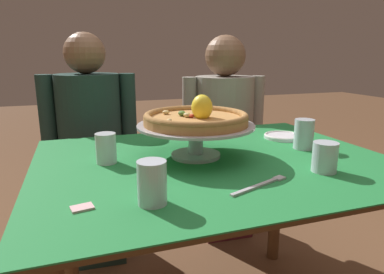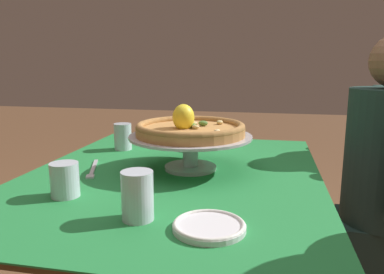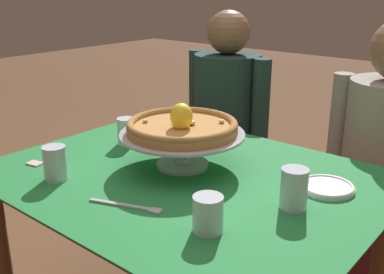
{
  "view_description": "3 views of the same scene",
  "coord_description": "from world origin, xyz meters",
  "px_view_note": "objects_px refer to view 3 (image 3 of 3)",
  "views": [
    {
      "loc": [
        -0.43,
        -1.02,
        1.07
      ],
      "look_at": [
        -0.06,
        0.07,
        0.79
      ],
      "focal_mm": 31.63,
      "sensor_mm": 36.0,
      "label": 1
    },
    {
      "loc": [
        1.12,
        0.29,
        1.07
      ],
      "look_at": [
        -0.09,
        0.04,
        0.83
      ],
      "focal_mm": 34.88,
      "sensor_mm": 36.0,
      "label": 2
    },
    {
      "loc": [
        0.86,
        -1.0,
        1.3
      ],
      "look_at": [
        -0.08,
        0.12,
        0.8
      ],
      "focal_mm": 42.8,
      "sensor_mm": 36.0,
      "label": 3
    }
  ],
  "objects_px": {
    "pizza_stand": "(182,141)",
    "diner_left": "(226,139)",
    "diner_right": "(384,174)",
    "water_glass_side_right": "(294,191)",
    "dinner_fork": "(129,206)",
    "sugar_packet": "(35,163)",
    "pizza": "(182,126)",
    "water_glass_side_left": "(126,133)",
    "side_plate": "(327,187)",
    "water_glass_front_right": "(208,216)",
    "water_glass_front_left": "(55,165)"
  },
  "relations": [
    {
      "from": "pizza_stand",
      "to": "water_glass_front_right",
      "type": "bearing_deg",
      "value": -40.63
    },
    {
      "from": "water_glass_side_right",
      "to": "dinner_fork",
      "type": "relative_size",
      "value": 0.56
    },
    {
      "from": "water_glass_front_right",
      "to": "dinner_fork",
      "type": "relative_size",
      "value": 0.45
    },
    {
      "from": "pizza_stand",
      "to": "diner_left",
      "type": "relative_size",
      "value": 0.34
    },
    {
      "from": "water_glass_front_right",
      "to": "dinner_fork",
      "type": "height_order",
      "value": "water_glass_front_right"
    },
    {
      "from": "dinner_fork",
      "to": "sugar_packet",
      "type": "xyz_separation_m",
      "value": [
        -0.47,
        0.01,
        -0.0
      ]
    },
    {
      "from": "dinner_fork",
      "to": "diner_right",
      "type": "bearing_deg",
      "value": 71.27
    },
    {
      "from": "pizza",
      "to": "water_glass_front_right",
      "type": "height_order",
      "value": "pizza"
    },
    {
      "from": "water_glass_side_right",
      "to": "sugar_packet",
      "type": "height_order",
      "value": "water_glass_side_right"
    },
    {
      "from": "water_glass_side_left",
      "to": "water_glass_front_right",
      "type": "distance_m",
      "value": 0.69
    },
    {
      "from": "diner_right",
      "to": "dinner_fork",
      "type": "bearing_deg",
      "value": -108.73
    },
    {
      "from": "water_glass_side_right",
      "to": "diner_left",
      "type": "relative_size",
      "value": 0.1
    },
    {
      "from": "pizza",
      "to": "water_glass_front_left",
      "type": "height_order",
      "value": "pizza"
    },
    {
      "from": "water_glass_side_right",
      "to": "diner_right",
      "type": "relative_size",
      "value": 0.1
    },
    {
      "from": "water_glass_side_right",
      "to": "side_plate",
      "type": "bearing_deg",
      "value": 82.52
    },
    {
      "from": "water_glass_front_right",
      "to": "sugar_packet",
      "type": "bearing_deg",
      "value": -177.57
    },
    {
      "from": "water_glass_side_left",
      "to": "sugar_packet",
      "type": "distance_m",
      "value": 0.34
    },
    {
      "from": "side_plate",
      "to": "water_glass_front_right",
      "type": "bearing_deg",
      "value": -106.99
    },
    {
      "from": "pizza_stand",
      "to": "diner_right",
      "type": "height_order",
      "value": "diner_right"
    },
    {
      "from": "pizza",
      "to": "diner_right",
      "type": "height_order",
      "value": "diner_right"
    },
    {
      "from": "water_glass_side_right",
      "to": "water_glass_front_left",
      "type": "height_order",
      "value": "water_glass_side_right"
    },
    {
      "from": "diner_left",
      "to": "diner_right",
      "type": "bearing_deg",
      "value": 1.63
    },
    {
      "from": "water_glass_side_left",
      "to": "water_glass_front_right",
      "type": "height_order",
      "value": "water_glass_side_left"
    },
    {
      "from": "diner_right",
      "to": "sugar_packet",
      "type": "bearing_deg",
      "value": -128.64
    },
    {
      "from": "diner_left",
      "to": "sugar_packet",
      "type": "bearing_deg",
      "value": -93.53
    },
    {
      "from": "pizza",
      "to": "pizza_stand",
      "type": "bearing_deg",
      "value": 126.12
    },
    {
      "from": "dinner_fork",
      "to": "diner_left",
      "type": "distance_m",
      "value": 1.1
    },
    {
      "from": "water_glass_front_right",
      "to": "sugar_packet",
      "type": "distance_m",
      "value": 0.71
    },
    {
      "from": "water_glass_side_left",
      "to": "dinner_fork",
      "type": "relative_size",
      "value": 0.49
    },
    {
      "from": "pizza_stand",
      "to": "sugar_packet",
      "type": "height_order",
      "value": "pizza_stand"
    },
    {
      "from": "pizza_stand",
      "to": "diner_left",
      "type": "height_order",
      "value": "diner_left"
    },
    {
      "from": "water_glass_side_left",
      "to": "side_plate",
      "type": "height_order",
      "value": "water_glass_side_left"
    },
    {
      "from": "diner_left",
      "to": "diner_right",
      "type": "relative_size",
      "value": 1.0
    },
    {
      "from": "pizza",
      "to": "water_glass_side_left",
      "type": "distance_m",
      "value": 0.32
    },
    {
      "from": "water_glass_front_left",
      "to": "diner_left",
      "type": "relative_size",
      "value": 0.09
    },
    {
      "from": "water_glass_side_right",
      "to": "diner_left",
      "type": "xyz_separation_m",
      "value": [
        -0.74,
        0.73,
        -0.22
      ]
    },
    {
      "from": "pizza_stand",
      "to": "water_glass_side_right",
      "type": "bearing_deg",
      "value": -4.59
    },
    {
      "from": "pizza_stand",
      "to": "side_plate",
      "type": "relative_size",
      "value": 2.57
    },
    {
      "from": "pizza",
      "to": "water_glass_front_right",
      "type": "xyz_separation_m",
      "value": [
        0.32,
        -0.27,
        -0.1
      ]
    },
    {
      "from": "water_glass_front_left",
      "to": "dinner_fork",
      "type": "height_order",
      "value": "water_glass_front_left"
    },
    {
      "from": "water_glass_side_right",
      "to": "diner_left",
      "type": "bearing_deg",
      "value": 135.39
    },
    {
      "from": "water_glass_front_left",
      "to": "dinner_fork",
      "type": "xyz_separation_m",
      "value": [
        0.31,
        0.02,
        -0.04
      ]
    },
    {
      "from": "water_glass_side_right",
      "to": "dinner_fork",
      "type": "distance_m",
      "value": 0.44
    },
    {
      "from": "sugar_packet",
      "to": "pizza",
      "type": "bearing_deg",
      "value": 37.85
    },
    {
      "from": "water_glass_front_right",
      "to": "side_plate",
      "type": "xyz_separation_m",
      "value": [
        0.12,
        0.4,
        -0.03
      ]
    },
    {
      "from": "water_glass_front_right",
      "to": "diner_left",
      "type": "distance_m",
      "value": 1.18
    },
    {
      "from": "pizza",
      "to": "sugar_packet",
      "type": "relative_size",
      "value": 7.11
    },
    {
      "from": "water_glass_front_right",
      "to": "side_plate",
      "type": "relative_size",
      "value": 0.58
    },
    {
      "from": "dinner_fork",
      "to": "diner_right",
      "type": "height_order",
      "value": "diner_right"
    },
    {
      "from": "sugar_packet",
      "to": "diner_right",
      "type": "bearing_deg",
      "value": 51.36
    }
  ]
}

